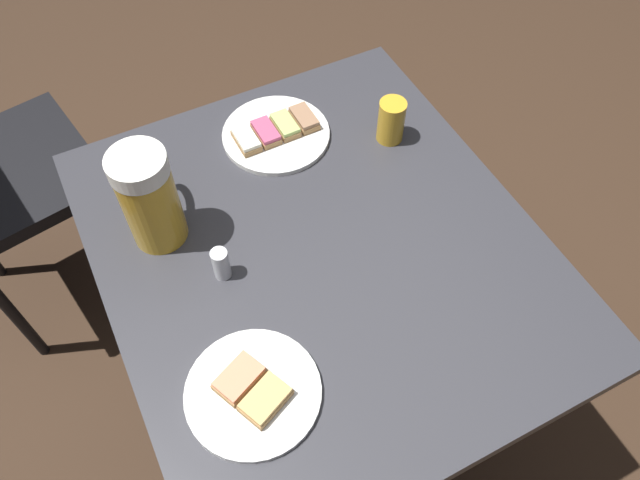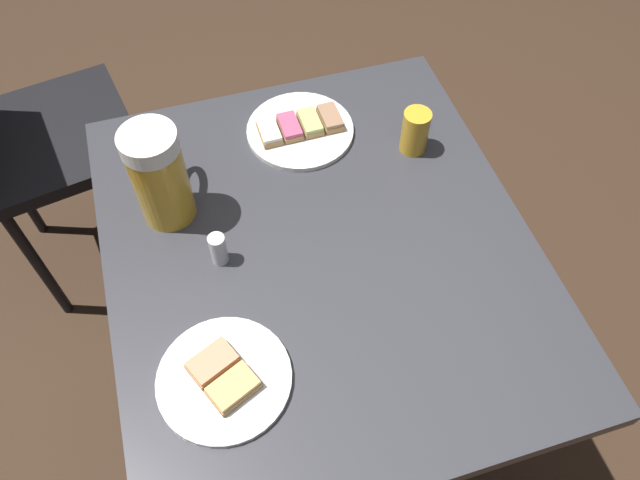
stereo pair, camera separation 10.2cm
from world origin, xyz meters
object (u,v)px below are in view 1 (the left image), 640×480
(beer_glass_small, at_px, (391,121))
(plate_near, at_px, (276,133))
(plate_far, at_px, (253,392))
(salt_shaker, at_px, (221,264))
(beer_mug, at_px, (149,196))

(beer_glass_small, bearing_deg, plate_near, -27.55)
(plate_far, xyz_separation_m, salt_shaker, (-0.04, -0.21, 0.02))
(plate_near, xyz_separation_m, beer_mug, (0.27, 0.12, 0.08))
(plate_near, bearing_deg, plate_far, 61.82)
(plate_far, relative_size, salt_shaker, 3.22)
(salt_shaker, bearing_deg, beer_glass_small, -160.13)
(plate_near, distance_m, plate_far, 0.52)
(plate_near, relative_size, beer_glass_small, 2.38)
(beer_mug, distance_m, beer_glass_small, 0.46)
(plate_near, relative_size, plate_far, 1.04)
(plate_far, xyz_separation_m, beer_glass_small, (-0.44, -0.35, 0.03))
(beer_glass_small, relative_size, salt_shaker, 1.40)
(plate_far, bearing_deg, plate_near, -118.18)
(plate_far, bearing_deg, beer_mug, -85.67)
(plate_far, bearing_deg, beer_glass_small, -140.94)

